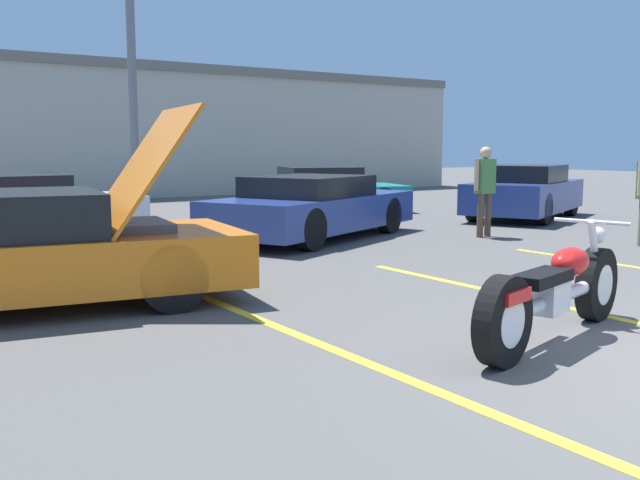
{
  "coord_description": "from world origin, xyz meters",
  "views": [
    {
      "loc": [
        -5.39,
        -2.14,
        1.65
      ],
      "look_at": [
        -1.72,
        3.26,
        0.8
      ],
      "focal_mm": 40.0,
      "sensor_mm": 36.0,
      "label": 1
    }
  ],
  "objects_px": {
    "parked_car_mid_left_row": "(313,207)",
    "spectator_by_show_car": "(485,184)",
    "light_pole": "(134,23)",
    "show_car_hood_open": "(14,251)",
    "motorcycle": "(555,293)",
    "parked_car_right_row": "(525,192)",
    "parked_car_left_row": "(12,212)",
    "parked_car_mid_right_row": "(324,191)"
  },
  "relations": [
    {
      "from": "light_pole",
      "to": "parked_car_left_row",
      "type": "bearing_deg",
      "value": -146.92
    },
    {
      "from": "parked_car_mid_right_row",
      "to": "spectator_by_show_car",
      "type": "xyz_separation_m",
      "value": [
        -0.43,
        -5.85,
        0.43
      ]
    },
    {
      "from": "motorcycle",
      "to": "show_car_hood_open",
      "type": "height_order",
      "value": "show_car_hood_open"
    },
    {
      "from": "light_pole",
      "to": "motorcycle",
      "type": "bearing_deg",
      "value": -91.44
    },
    {
      "from": "motorcycle",
      "to": "light_pole",
      "type": "bearing_deg",
      "value": 73.65
    },
    {
      "from": "parked_car_mid_right_row",
      "to": "parked_car_right_row",
      "type": "bearing_deg",
      "value": -36.23
    },
    {
      "from": "parked_car_mid_right_row",
      "to": "show_car_hood_open",
      "type": "bearing_deg",
      "value": -123.17
    },
    {
      "from": "motorcycle",
      "to": "spectator_by_show_car",
      "type": "bearing_deg",
      "value": 32.71
    },
    {
      "from": "light_pole",
      "to": "parked_car_mid_left_row",
      "type": "height_order",
      "value": "light_pole"
    },
    {
      "from": "motorcycle",
      "to": "spectator_by_show_car",
      "type": "relative_size",
      "value": 1.56
    },
    {
      "from": "show_car_hood_open",
      "to": "parked_car_right_row",
      "type": "bearing_deg",
      "value": 24.85
    },
    {
      "from": "parked_car_right_row",
      "to": "spectator_by_show_car",
      "type": "distance_m",
      "value": 3.87
    },
    {
      "from": "parked_car_mid_left_row",
      "to": "spectator_by_show_car",
      "type": "height_order",
      "value": "spectator_by_show_car"
    },
    {
      "from": "light_pole",
      "to": "motorcycle",
      "type": "relative_size",
      "value": 2.92
    },
    {
      "from": "parked_car_mid_right_row",
      "to": "parked_car_mid_left_row",
      "type": "distance_m",
      "value": 5.3
    },
    {
      "from": "light_pole",
      "to": "parked_car_mid_right_row",
      "type": "relative_size",
      "value": 1.72
    },
    {
      "from": "motorcycle",
      "to": "parked_car_left_row",
      "type": "xyz_separation_m",
      "value": [
        -2.61,
        8.85,
        0.17
      ]
    },
    {
      "from": "parked_car_left_row",
      "to": "parked_car_mid_left_row",
      "type": "height_order",
      "value": "parked_car_left_row"
    },
    {
      "from": "parked_car_mid_right_row",
      "to": "parked_car_right_row",
      "type": "distance_m",
      "value": 4.94
    },
    {
      "from": "show_car_hood_open",
      "to": "parked_car_right_row",
      "type": "height_order",
      "value": "show_car_hood_open"
    },
    {
      "from": "light_pole",
      "to": "show_car_hood_open",
      "type": "distance_m",
      "value": 8.6
    },
    {
      "from": "parked_car_right_row",
      "to": "parked_car_mid_left_row",
      "type": "bearing_deg",
      "value": 158.67
    },
    {
      "from": "parked_car_left_row",
      "to": "parked_car_mid_left_row",
      "type": "relative_size",
      "value": 0.84
    },
    {
      "from": "motorcycle",
      "to": "parked_car_right_row",
      "type": "relative_size",
      "value": 0.59
    },
    {
      "from": "parked_car_mid_left_row",
      "to": "parked_car_left_row",
      "type": "bearing_deg",
      "value": 133.86
    },
    {
      "from": "motorcycle",
      "to": "parked_car_left_row",
      "type": "relative_size",
      "value": 0.63
    },
    {
      "from": "parked_car_left_row",
      "to": "parked_car_right_row",
      "type": "relative_size",
      "value": 0.94
    },
    {
      "from": "parked_car_right_row",
      "to": "motorcycle",
      "type": "bearing_deg",
      "value": -162.68
    },
    {
      "from": "parked_car_right_row",
      "to": "spectator_by_show_car",
      "type": "bearing_deg",
      "value": -174.75
    },
    {
      "from": "show_car_hood_open",
      "to": "spectator_by_show_car",
      "type": "height_order",
      "value": "show_car_hood_open"
    },
    {
      "from": "show_car_hood_open",
      "to": "parked_car_left_row",
      "type": "bearing_deg",
      "value": 88.43
    },
    {
      "from": "show_car_hood_open",
      "to": "parked_car_mid_left_row",
      "type": "distance_m",
      "value": 6.43
    },
    {
      "from": "parked_car_mid_right_row",
      "to": "spectator_by_show_car",
      "type": "bearing_deg",
      "value": -76.81
    },
    {
      "from": "parked_car_mid_left_row",
      "to": "spectator_by_show_car",
      "type": "bearing_deg",
      "value": -54.34
    },
    {
      "from": "motorcycle",
      "to": "parked_car_left_row",
      "type": "distance_m",
      "value": 9.23
    },
    {
      "from": "parked_car_left_row",
      "to": "parked_car_mid_left_row",
      "type": "xyz_separation_m",
      "value": [
        4.73,
        -1.92,
        -0.02
      ]
    },
    {
      "from": "motorcycle",
      "to": "parked_car_mid_right_row",
      "type": "relative_size",
      "value": 0.59
    },
    {
      "from": "parked_car_mid_right_row",
      "to": "spectator_by_show_car",
      "type": "relative_size",
      "value": 2.65
    },
    {
      "from": "motorcycle",
      "to": "parked_car_right_row",
      "type": "distance_m",
      "value": 10.93
    },
    {
      "from": "show_car_hood_open",
      "to": "spectator_by_show_car",
      "type": "distance_m",
      "value": 8.54
    },
    {
      "from": "light_pole",
      "to": "parked_car_mid_right_row",
      "type": "distance_m",
      "value": 6.2
    },
    {
      "from": "motorcycle",
      "to": "parked_car_right_row",
      "type": "xyz_separation_m",
      "value": [
        8.22,
        7.2,
        0.19
      ]
    }
  ]
}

